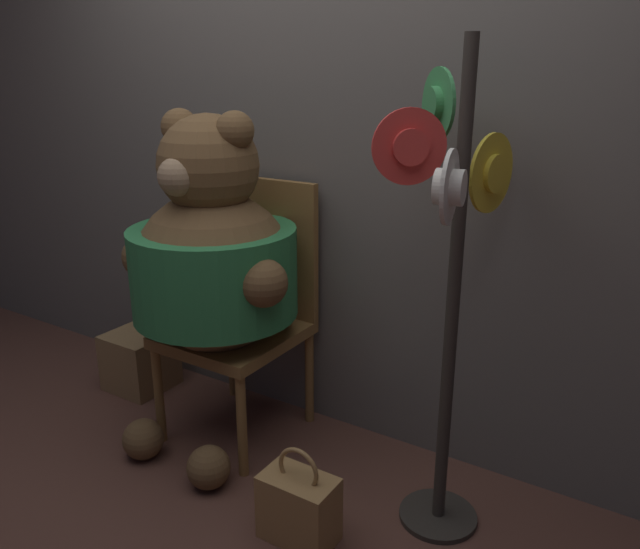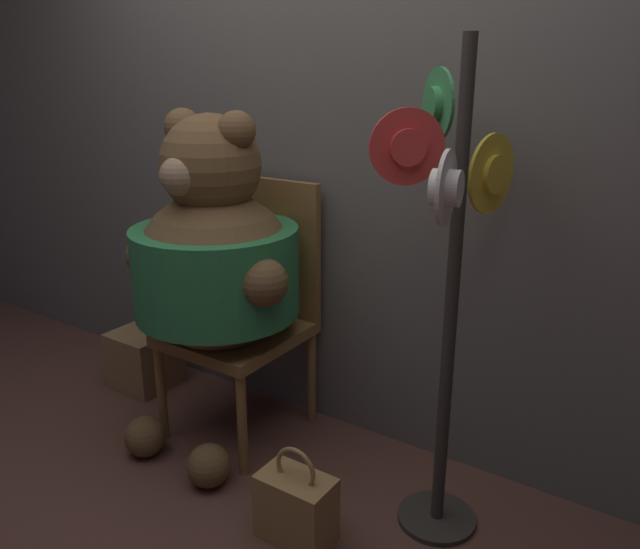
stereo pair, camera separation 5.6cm
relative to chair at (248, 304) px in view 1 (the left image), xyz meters
The scene contains 7 objects.
ground_plane 0.79m from the chair, 62.68° to the right, with size 14.00×14.00×0.00m, color brown.
wall_back 0.82m from the chair, 46.49° to the left, with size 8.00×0.10×2.62m.
chair is the anchor object (origin of this frame).
teddy_bear 0.31m from the chair, 95.11° to the right, with size 0.81×0.72×1.41m.
hat_display_rack 1.05m from the chair, ahead, with size 0.37×0.59×1.65m.
handbag_on_ground 0.93m from the chair, 40.13° to the right, with size 0.26×0.16×0.36m.
wooden_crate 0.81m from the chair, behind, with size 0.29×0.29×0.29m.
Camera 1 is at (1.39, -1.51, 1.55)m, focal length 35.00 mm.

